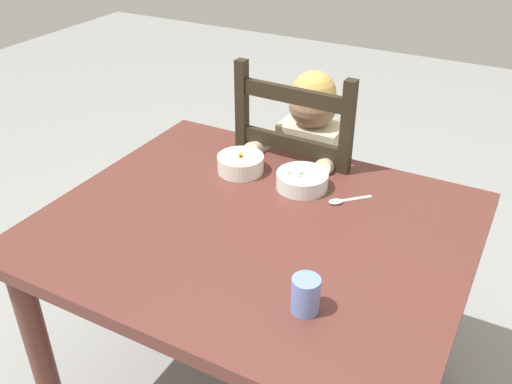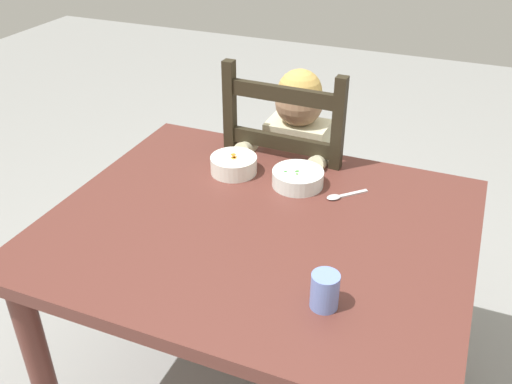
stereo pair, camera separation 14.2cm
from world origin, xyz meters
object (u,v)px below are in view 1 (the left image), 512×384
(dining_chair, at_px, (305,198))
(drinking_cup, at_px, (306,295))
(dining_table, at_px, (256,251))
(child_figure, at_px, (307,161))
(bowl_of_carrots, at_px, (241,163))
(bowl_of_peas, at_px, (302,180))
(spoon, at_px, (342,201))

(dining_chair, relative_size, drinking_cup, 11.45)
(dining_chair, height_order, drinking_cup, dining_chair)
(dining_table, bearing_deg, child_figure, 97.97)
(dining_table, xyz_separation_m, drinking_cup, (0.26, -0.26, 0.14))
(drinking_cup, bearing_deg, dining_table, 135.88)
(dining_table, distance_m, bowl_of_carrots, 0.32)
(dining_chair, bearing_deg, drinking_cup, -66.65)
(bowl_of_peas, bearing_deg, bowl_of_carrots, 179.98)
(bowl_of_carrots, xyz_separation_m, spoon, (0.36, -0.02, -0.02))
(dining_table, distance_m, dining_chair, 0.55)
(dining_table, bearing_deg, dining_chair, 98.09)
(bowl_of_peas, xyz_separation_m, drinking_cup, (0.23, -0.49, 0.02))
(drinking_cup, bearing_deg, bowl_of_carrots, 132.24)
(child_figure, relative_size, spoon, 8.56)
(dining_chair, distance_m, drinking_cup, 0.90)
(child_figure, xyz_separation_m, bowl_of_peas, (0.11, -0.29, 0.10))
(dining_chair, distance_m, child_figure, 0.16)
(dining_chair, height_order, spoon, dining_chair)
(dining_chair, height_order, bowl_of_carrots, dining_chair)
(dining_table, height_order, bowl_of_peas, bowl_of_peas)
(spoon, bearing_deg, bowl_of_peas, 171.49)
(bowl_of_peas, distance_m, spoon, 0.14)
(child_figure, distance_m, drinking_cup, 0.86)
(dining_table, relative_size, bowl_of_carrots, 7.76)
(bowl_of_peas, relative_size, drinking_cup, 1.79)
(dining_table, height_order, dining_chair, dining_chair)
(dining_chair, bearing_deg, bowl_of_carrots, -109.87)
(dining_table, bearing_deg, spoon, 50.90)
(spoon, bearing_deg, dining_chair, 128.28)
(spoon, bearing_deg, bowl_of_carrots, 176.63)
(spoon, height_order, drinking_cup, drinking_cup)
(bowl_of_peas, bearing_deg, child_figure, 110.30)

